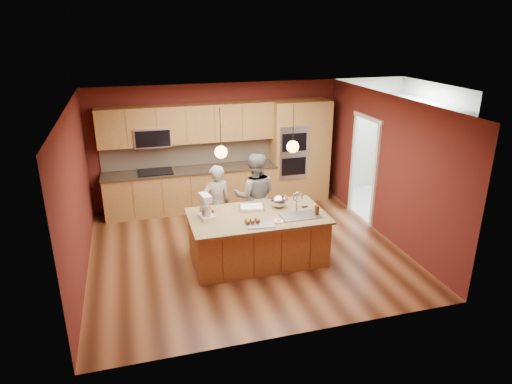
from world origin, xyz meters
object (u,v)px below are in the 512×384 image
object	(u,v)px
island	(258,237)
person_right	(255,196)
person_left	(216,204)
stand_mixer	(206,208)
mixing_bowl	(279,201)

from	to	relation	value
island	person_right	distance (m)	1.01
person_right	person_left	bearing A→B (deg)	13.87
island	person_left	size ratio (longest dim) A/B	1.53
island	stand_mixer	xyz separation A→B (m)	(-0.88, 0.12, 0.59)
person_left	stand_mixer	xyz separation A→B (m)	(-0.33, -0.79, 0.28)
mixing_bowl	person_right	bearing A→B (deg)	110.40
island	mixing_bowl	world-z (taller)	island
island	person_right	world-z (taller)	person_right
person_left	mixing_bowl	size ratio (longest dim) A/B	5.46
island	person_left	distance (m)	1.10
island	person_right	bearing A→B (deg)	78.00
person_left	stand_mixer	world-z (taller)	person_left
person_right	mixing_bowl	world-z (taller)	person_right
stand_mixer	mixing_bowl	bearing A→B (deg)	-5.82
person_left	island	bearing A→B (deg)	108.21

